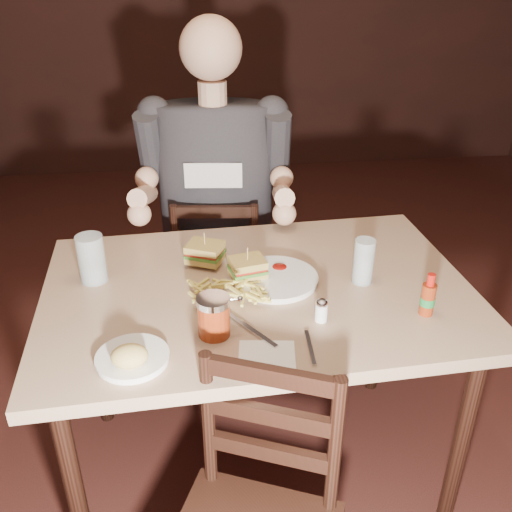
{
  "coord_description": "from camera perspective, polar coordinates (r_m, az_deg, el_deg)",
  "views": [
    {
      "loc": [
        0.11,
        -1.19,
        1.68
      ],
      "look_at": [
        0.29,
        0.32,
        0.85
      ],
      "focal_mm": 40.0,
      "sensor_mm": 36.0,
      "label": 1
    }
  ],
  "objects": [
    {
      "name": "room_shell",
      "position": [
        1.23,
        -12.32,
        14.88
      ],
      "size": [
        7.0,
        7.0,
        7.0
      ],
      "color": "black",
      "rests_on": "ground"
    },
    {
      "name": "main_table",
      "position": [
        1.77,
        0.2,
        -5.18
      ],
      "size": [
        1.33,
        0.92,
        0.77
      ],
      "rotation": [
        0.0,
        0.0,
        0.05
      ],
      "color": "tan",
      "rests_on": "ground"
    },
    {
      "name": "chair_far",
      "position": [
        2.5,
        -3.71,
        -1.98
      ],
      "size": [
        0.42,
        0.45,
        0.82
      ],
      "primitive_type": null,
      "rotation": [
        0.0,
        0.0,
        3.03
      ],
      "color": "black",
      "rests_on": "ground"
    },
    {
      "name": "diner",
      "position": [
        2.22,
        -4.21,
        9.32
      ],
      "size": [
        0.65,
        0.54,
        1.05
      ],
      "primitive_type": null,
      "rotation": [
        0.0,
        0.0,
        -0.11
      ],
      "color": "#28292D",
      "rests_on": "chair_far"
    },
    {
      "name": "dinner_plate",
      "position": [
        1.75,
        1.95,
        -2.39
      ],
      "size": [
        0.27,
        0.27,
        0.01
      ],
      "primitive_type": "cylinder",
      "rotation": [
        0.0,
        0.0,
        0.05
      ],
      "color": "white",
      "rests_on": "main_table"
    },
    {
      "name": "sandwich_left",
      "position": [
        1.83,
        -5.14,
        0.87
      ],
      "size": [
        0.14,
        0.13,
        0.1
      ],
      "primitive_type": null,
      "rotation": [
        0.0,
        0.0,
        -0.42
      ],
      "color": "tan",
      "rests_on": "dinner_plate"
    },
    {
      "name": "sandwich_right",
      "position": [
        1.73,
        -0.85,
        -0.72
      ],
      "size": [
        0.12,
        0.11,
        0.09
      ],
      "primitive_type": null,
      "rotation": [
        0.0,
        0.0,
        0.22
      ],
      "color": "tan",
      "rests_on": "dinner_plate"
    },
    {
      "name": "fries_pile",
      "position": [
        1.66,
        -2.97,
        -3.38
      ],
      "size": [
        0.26,
        0.19,
        0.04
      ],
      "primitive_type": null,
      "rotation": [
        0.0,
        0.0,
        0.05
      ],
      "color": "#DBCD62",
      "rests_on": "dinner_plate"
    },
    {
      "name": "ketchup_dollop",
      "position": [
        1.8,
        2.36,
        -1.08
      ],
      "size": [
        0.05,
        0.05,
        0.01
      ],
      "primitive_type": "ellipsoid",
      "rotation": [
        0.0,
        0.0,
        0.05
      ],
      "color": "maroon",
      "rests_on": "dinner_plate"
    },
    {
      "name": "glass_left",
      "position": [
        1.8,
        -16.11,
        -0.27
      ],
      "size": [
        0.09,
        0.09,
        0.15
      ],
      "primitive_type": "cylinder",
      "rotation": [
        0.0,
        0.0,
        0.05
      ],
      "color": "silver",
      "rests_on": "main_table"
    },
    {
      "name": "glass_right",
      "position": [
        1.75,
        10.71,
        -0.52
      ],
      "size": [
        0.07,
        0.07,
        0.14
      ],
      "primitive_type": "cylinder",
      "rotation": [
        0.0,
        0.0,
        0.05
      ],
      "color": "silver",
      "rests_on": "main_table"
    },
    {
      "name": "hot_sauce",
      "position": [
        1.64,
        16.88,
        -3.69
      ],
      "size": [
        0.04,
        0.04,
        0.13
      ],
      "primitive_type": null,
      "rotation": [
        0.0,
        0.0,
        0.05
      ],
      "color": "maroon",
      "rests_on": "main_table"
    },
    {
      "name": "salt_shaker",
      "position": [
        1.57,
        6.55,
        -5.46
      ],
      "size": [
        0.04,
        0.04,
        0.06
      ],
      "primitive_type": null,
      "rotation": [
        0.0,
        0.0,
        0.05
      ],
      "color": "white",
      "rests_on": "main_table"
    },
    {
      "name": "syrup_dispenser",
      "position": [
        1.5,
        -4.25,
        -6.04
      ],
      "size": [
        0.09,
        0.09,
        0.11
      ],
      "primitive_type": null,
      "rotation": [
        0.0,
        0.0,
        0.05
      ],
      "color": "maroon",
      "rests_on": "main_table"
    },
    {
      "name": "napkin",
      "position": [
        1.45,
        1.09,
        -10.06
      ],
      "size": [
        0.16,
        0.15,
        0.0
      ],
      "primitive_type": "cube",
      "rotation": [
        0.0,
        0.0,
        -0.13
      ],
      "color": "white",
      "rests_on": "main_table"
    },
    {
      "name": "knife",
      "position": [
        1.55,
        -0.76,
        -7.17
      ],
      "size": [
        0.14,
        0.19,
        0.01
      ],
      "primitive_type": "cube",
      "rotation": [
        0.0,
        0.0,
        0.59
      ],
      "color": "silver",
      "rests_on": "napkin"
    },
    {
      "name": "fork",
      "position": [
        1.48,
        5.44,
        -9.07
      ],
      "size": [
        0.02,
        0.14,
        0.0
      ],
      "primitive_type": "cube",
      "rotation": [
        0.0,
        0.0,
        -0.05
      ],
      "color": "silver",
      "rests_on": "napkin"
    },
    {
      "name": "side_plate",
      "position": [
        1.47,
        -12.23,
        -10.05
      ],
      "size": [
        0.19,
        0.19,
        0.01
      ],
      "primitive_type": "cylinder",
      "rotation": [
        0.0,
        0.0,
        0.05
      ],
      "color": "white",
      "rests_on": "main_table"
    },
    {
      "name": "bread_roll",
      "position": [
        1.43,
        -12.55,
        -9.72
      ],
      "size": [
        0.09,
        0.08,
        0.05
      ],
      "primitive_type": "ellipsoid",
      "rotation": [
        0.0,
        0.0,
        0.05
      ],
      "color": "tan",
      "rests_on": "side_plate"
    }
  ]
}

